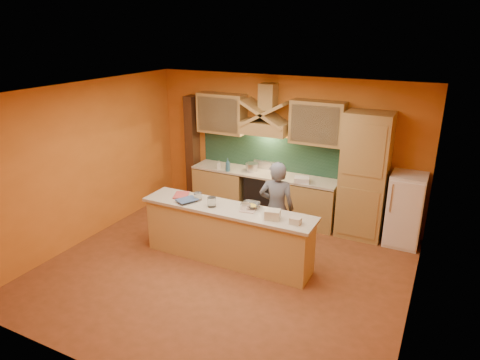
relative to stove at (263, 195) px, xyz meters
The scene contains 36 objects.
floor 2.27m from the stove, 82.23° to the right, with size 5.50×5.00×0.01m, color brown.
ceiling 3.23m from the stove, 82.23° to the right, with size 5.50×5.00×0.01m, color white.
wall_back 1.04m from the stove, 45.00° to the left, with size 5.50×0.02×2.80m, color orange.
wall_front 4.80m from the stove, 86.35° to the right, with size 5.50×0.02×2.80m, color orange.
wall_left 3.43m from the stove, 138.08° to the right, with size 0.02×5.00×2.80m, color orange.
wall_right 3.88m from the stove, 35.80° to the right, with size 0.02×5.00×2.80m, color orange.
base_cabinet_left 0.95m from the stove, behind, with size 1.10×0.60×0.86m, color tan.
base_cabinet_right 0.95m from the stove, ahead, with size 1.10×0.60×0.86m, color tan.
counter_top 0.45m from the stove, behind, with size 3.00×0.62×0.04m, color beige.
stove is the anchor object (origin of this frame).
backsplash 0.85m from the stove, 90.00° to the left, with size 3.00×0.03×0.70m, color #1A3A2C.
range_hood 1.37m from the stove, 90.00° to the left, with size 0.92×0.50×0.24m, color tan.
hood_chimney 1.96m from the stove, 90.00° to the left, with size 0.30×0.30×0.50m, color tan.
upper_cabinet_left 1.85m from the stove, behind, with size 1.00×0.35×0.80m, color tan.
upper_cabinet_right 1.85m from the stove, ahead, with size 1.00×0.35×0.80m, color tan.
pantry_column 2.07m from the stove, ahead, with size 0.80×0.60×2.30m, color tan.
fridge 2.71m from the stove, ahead, with size 0.58×0.60×1.30m, color white.
trim_column_left 1.89m from the stove, behind, with size 0.20×0.30×2.30m, color #472816.
island_body 1.91m from the stove, 83.99° to the right, with size 2.80×0.55×0.88m, color tan.
island_top 1.97m from the stove, 83.99° to the right, with size 2.90×0.62×0.05m, color beige.
person 1.57m from the stove, 58.16° to the right, with size 0.59×0.39×1.62m, color slate.
pot_large 0.59m from the stove, behind, with size 0.23×0.23×0.17m, color silver.
pot_small 0.59m from the stove, 41.38° to the left, with size 0.21×0.21×0.15m, color silver.
soap_bottle_a 1.08m from the stove, 168.96° to the right, with size 0.08×0.08×0.17m, color beige.
soap_bottle_b 0.94m from the stove, 160.62° to the right, with size 0.10×0.10×0.26m, color #2E5E7E.
bowl_back 1.02m from the stove, ahead, with size 0.21×0.21×0.07m, color silver.
dish_rack 1.02m from the stove, 12.53° to the right, with size 0.28×0.22×0.10m, color white.
book_lower 2.11m from the stove, 114.12° to the right, with size 0.23×0.32×0.03m, color #C34546.
book_upper 2.10m from the stove, 107.26° to the right, with size 0.24×0.33×0.03m, color #415B90.
jar_large 2.06m from the stove, 90.99° to the right, with size 0.14×0.14×0.16m, color silver.
jar_small 1.96m from the stove, 101.65° to the right, with size 0.13×0.13×0.13m, color silver.
kitchen_scale 2.01m from the stove, 74.61° to the right, with size 0.11×0.11×0.09m, color white.
mixing_bowl 1.90m from the stove, 72.87° to the right, with size 0.30×0.30×0.07m, color silver.
cloth 2.02m from the stove, 73.60° to the right, with size 0.23×0.17×0.02m, color beige.
grocery_bag_a 2.29m from the stove, 62.85° to the right, with size 0.22×0.18×0.14m, color beige.
grocery_bag_b 2.47m from the stove, 55.22° to the right, with size 0.16×0.12×0.10m, color beige.
Camera 1 is at (2.89, -5.20, 3.67)m, focal length 32.00 mm.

